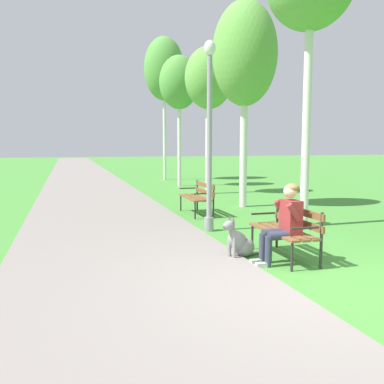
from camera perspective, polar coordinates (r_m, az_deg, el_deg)
The scene contains 11 objects.
ground_plane at distance 5.73m, azimuth 15.76°, elevation -12.58°, with size 120.00×120.00×0.00m, color #478E38.
paved_path at distance 28.64m, azimuth -14.71°, elevation 2.54°, with size 3.69×60.00×0.04m, color gray.
park_bench_near at distance 7.07m, azimuth 12.66°, elevation -4.60°, with size 0.55×1.50×0.85m.
park_bench_mid at distance 11.21m, azimuth 0.86°, elevation -0.42°, with size 0.55×1.50×0.85m.
person_seated_on_near_bench at distance 6.70m, azimuth 12.29°, elevation -3.73°, with size 0.74×0.49×1.25m.
dog_grey at distance 7.01m, azimuth 6.45°, elevation -6.68°, with size 0.81×0.43×0.71m.
lamp_post_near at distance 8.95m, azimuth 2.35°, elevation 7.73°, with size 0.24×0.24×3.96m.
birch_tree_third at distance 12.86m, azimuth 7.09°, elevation 17.78°, with size 1.87×1.85×5.92m.
birch_tree_fourth at distance 16.08m, azimuth 2.27°, elevation 14.83°, with size 1.77×1.69×5.40m.
birch_tree_fifth at distance 18.97m, azimuth -1.74°, elevation 14.38°, with size 1.74×1.58×5.67m.
birch_tree_sixth at distance 22.51m, azimuth -3.76°, elevation 16.10°, with size 2.04×1.95×7.27m.
Camera 1 is at (-2.93, -4.57, 1.84)m, focal length 39.77 mm.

